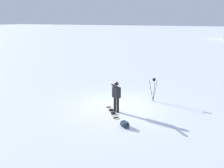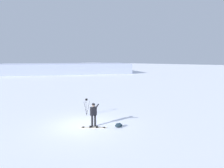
# 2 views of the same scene
# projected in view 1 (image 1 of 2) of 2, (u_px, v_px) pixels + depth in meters

# --- Properties ---
(ground_plane) EXTENTS (300.00, 300.00, 0.00)m
(ground_plane) POSITION_uv_depth(u_px,v_px,m) (117.00, 107.00, 12.34)
(ground_plane) COLOR white
(snowboarder) EXTENTS (0.76, 0.47, 1.69)m
(snowboarder) POSITION_uv_depth(u_px,v_px,m) (116.00, 94.00, 11.37)
(snowboarder) COLOR black
(snowboarder) RESTS_ON ground_plane
(snowboard) EXTENTS (1.55, 1.24, 0.10)m
(snowboard) POSITION_uv_depth(u_px,v_px,m) (112.00, 112.00, 11.56)
(snowboard) COLOR beige
(snowboard) RESTS_ON ground_plane
(gear_bag_large) EXTENTS (0.57, 0.64, 0.27)m
(gear_bag_large) POSITION_uv_depth(u_px,v_px,m) (125.00, 124.00, 9.98)
(gear_bag_large) COLOR #192833
(gear_bag_large) RESTS_ON ground_plane
(camera_tripod) EXTENTS (0.53, 0.45, 1.41)m
(camera_tripod) POSITION_uv_depth(u_px,v_px,m) (154.00, 85.00, 12.89)
(camera_tripod) COLOR #262628
(camera_tripod) RESTS_ON ground_plane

